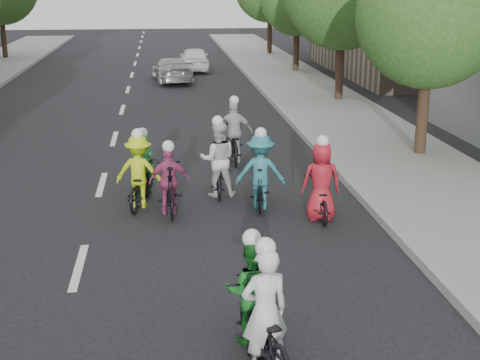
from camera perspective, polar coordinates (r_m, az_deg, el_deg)
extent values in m
plane|color=black|center=(12.24, -13.58, -7.23)|extent=(120.00, 120.00, 0.00)
cube|color=gray|center=(22.59, 10.04, 4.21)|extent=(4.00, 80.00, 0.15)
cube|color=#999993|center=(22.11, 5.18, 4.17)|extent=(0.18, 80.00, 0.18)
cylinder|color=black|center=(45.33, -19.50, 11.21)|extent=(0.32, 0.32, 2.48)
cylinder|color=black|center=(19.50, 15.28, 5.10)|extent=(0.32, 0.32, 2.27)
sphere|color=#29501A|center=(19.16, 15.94, 13.43)|extent=(4.00, 4.00, 4.00)
cylinder|color=black|center=(27.92, 8.49, 9.08)|extent=(0.32, 0.32, 2.48)
cylinder|color=black|center=(36.64, 4.81, 10.82)|extent=(0.32, 0.32, 2.27)
cylinder|color=black|center=(45.45, 2.54, 12.14)|extent=(0.32, 0.32, 2.48)
imported|color=black|center=(8.86, 2.00, -12.86)|extent=(1.02, 2.00, 1.00)
imported|color=silver|center=(8.61, 2.13, -11.14)|extent=(0.69, 0.52, 1.70)
sphere|color=white|center=(8.23, 2.19, -5.78)|extent=(0.26, 0.26, 0.26)
imported|color=black|center=(9.53, 0.89, -10.97)|extent=(0.67, 1.53, 0.89)
imported|color=#17691F|center=(9.29, 0.98, -9.51)|extent=(0.83, 0.70, 1.53)
sphere|color=white|center=(8.97, 1.01, -5.00)|extent=(0.26, 0.26, 0.26)
imported|color=black|center=(15.08, -8.55, -0.40)|extent=(1.00, 1.91, 0.96)
imported|color=#BBD818|center=(14.89, -8.62, 0.73)|extent=(1.16, 0.81, 1.63)
sphere|color=white|center=(14.68, -8.76, 3.87)|extent=(0.26, 0.26, 0.26)
imported|color=black|center=(14.52, -6.03, -0.67)|extent=(0.61, 1.87, 1.11)
imported|color=#B84173|center=(14.37, -6.05, -0.08)|extent=(0.88, 0.40, 1.48)
sphere|color=white|center=(14.17, -6.14, 2.87)|extent=(0.26, 0.26, 0.26)
imported|color=black|center=(14.26, 6.79, -1.59)|extent=(0.64, 1.63, 0.84)
imported|color=#A91B27|center=(14.04, 6.95, -0.10)|extent=(0.84, 0.57, 1.68)
sphere|color=white|center=(13.82, 7.07, 3.30)|extent=(0.26, 0.26, 0.26)
imported|color=black|center=(16.02, -8.19, 0.49)|extent=(0.62, 1.51, 0.88)
imported|color=#258935|center=(15.84, -8.24, 1.36)|extent=(0.57, 0.42, 1.44)
sphere|color=white|center=(15.67, -8.35, 3.97)|extent=(0.26, 0.26, 0.26)
imported|color=black|center=(15.72, -1.91, 0.21)|extent=(0.61, 1.57, 0.81)
imported|color=silver|center=(15.49, -1.90, 1.78)|extent=(0.88, 0.70, 1.76)
sphere|color=white|center=(15.29, -1.93, 5.03)|extent=(0.26, 0.26, 0.26)
imported|color=black|center=(14.82, 1.68, -0.51)|extent=(0.67, 1.66, 0.97)
imported|color=#2A757E|center=(14.62, 1.75, 0.71)|extent=(1.16, 0.77, 1.68)
sphere|color=white|center=(14.40, 1.78, 4.01)|extent=(0.26, 0.26, 0.26)
imported|color=black|center=(18.57, -0.53, 3.13)|extent=(0.77, 1.95, 1.01)
imported|color=beige|center=(18.40, -0.49, 4.12)|extent=(1.03, 0.47, 1.72)
sphere|color=white|center=(18.22, -0.50, 6.82)|extent=(0.26, 0.26, 0.26)
imported|color=#A2A1A6|center=(33.61, -5.84, 9.34)|extent=(2.15, 4.29, 1.19)
imported|color=white|center=(37.66, -3.92, 10.27)|extent=(1.56, 3.86, 1.31)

